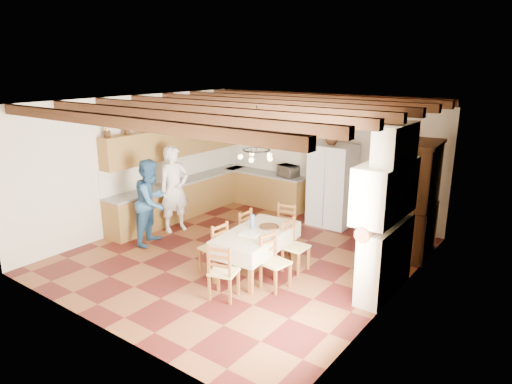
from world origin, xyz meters
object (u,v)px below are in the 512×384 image
(hutch, at_px, (421,200))
(dining_table, at_px, (257,236))
(refrigerator, at_px, (332,185))
(person_woman_red, at_px, (372,226))
(chair_end_far, at_px, (283,228))
(person_man, at_px, (174,189))
(chair_right_near, at_px, (275,262))
(chair_left_near, at_px, (213,247))
(chair_end_near, at_px, (224,271))
(chair_left_far, at_px, (239,232))
(microwave, at_px, (288,171))
(chair_right_far, at_px, (296,246))
(person_woman_blue, at_px, (152,202))

(hutch, bearing_deg, dining_table, -135.31)
(refrigerator, xyz_separation_m, person_woman_red, (1.75, -1.84, -0.08))
(chair_end_far, relative_size, person_woman_red, 0.56)
(person_man, bearing_deg, chair_right_near, -88.29)
(chair_left_near, bearing_deg, chair_right_near, 99.68)
(chair_left_near, height_order, chair_end_near, same)
(refrigerator, xyz_separation_m, dining_table, (0.09, -3.09, -0.26))
(chair_end_far, distance_m, person_woman_red, 1.83)
(dining_table, relative_size, chair_left_far, 1.92)
(chair_end_far, bearing_deg, chair_left_near, -118.59)
(chair_left_near, bearing_deg, microwave, -163.11)
(refrigerator, xyz_separation_m, chair_right_far, (0.66, -2.65, -0.47))
(refrigerator, height_order, person_woman_blue, refrigerator)
(hutch, distance_m, chair_right_far, 2.65)
(hutch, relative_size, chair_left_near, 2.35)
(chair_end_far, xyz_separation_m, microwave, (-1.36, 2.28, 0.56))
(chair_end_near, height_order, microwave, microwave)
(hutch, distance_m, chair_left_near, 4.08)
(person_man, height_order, microwave, person_man)
(chair_right_near, bearing_deg, person_woman_red, -23.92)
(dining_table, height_order, chair_right_far, chair_right_far)
(chair_left_near, xyz_separation_m, person_woman_red, (2.28, 1.71, 0.38))
(person_woman_blue, height_order, microwave, person_woman_blue)
(refrigerator, height_order, chair_left_far, refrigerator)
(chair_left_far, xyz_separation_m, chair_end_near, (0.89, -1.50, 0.00))
(chair_end_far, bearing_deg, microwave, 110.01)
(hutch, xyz_separation_m, person_woman_red, (-0.45, -1.24, -0.27))
(chair_right_near, height_order, person_man, person_man)
(chair_right_near, bearing_deg, hutch, -18.83)
(chair_left_near, xyz_separation_m, microwave, (-0.87, 3.84, 0.56))
(person_woman_blue, bearing_deg, chair_right_far, -96.69)
(chair_right_near, xyz_separation_m, chair_end_near, (-0.48, -0.77, 0.00))
(chair_end_near, distance_m, person_woman_blue, 2.92)
(refrigerator, distance_m, person_man, 3.61)
(microwave, bearing_deg, chair_end_far, -46.11)
(dining_table, height_order, chair_right_near, chair_right_near)
(refrigerator, bearing_deg, chair_left_near, -98.80)
(refrigerator, distance_m, hutch, 2.29)
(microwave, bearing_deg, person_woman_red, -20.95)
(chair_end_near, bearing_deg, microwave, -85.97)
(person_woman_blue, bearing_deg, refrigerator, -55.05)
(hutch, xyz_separation_m, chair_end_far, (-2.24, -1.41, -0.65))
(hutch, bearing_deg, chair_right_near, -122.28)
(chair_left_far, bearing_deg, chair_end_near, 29.04)
(chair_left_near, relative_size, chair_right_near, 1.00)
(person_man, bearing_deg, hutch, -51.20)
(hutch, relative_size, chair_right_far, 2.35)
(chair_end_near, xyz_separation_m, chair_end_far, (-0.30, 2.20, 0.00))
(chair_right_near, height_order, microwave, microwave)
(chair_left_near, distance_m, microwave, 3.97)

